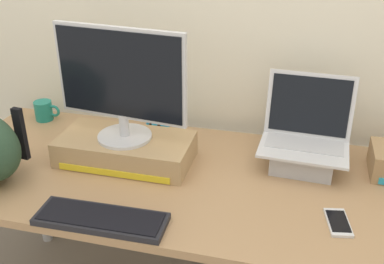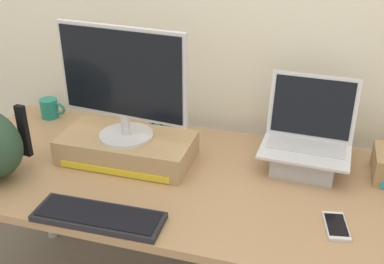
# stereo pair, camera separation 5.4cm
# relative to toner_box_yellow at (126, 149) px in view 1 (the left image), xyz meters

# --- Properties ---
(desk) EXTENTS (1.90, 0.78, 0.75)m
(desk) POSITION_rel_toner_box_yellow_xyz_m (0.27, -0.05, -0.12)
(desk) COLOR #A87F56
(desk) RESTS_ON ground
(toner_box_yellow) EXTENTS (0.50, 0.26, 0.10)m
(toner_box_yellow) POSITION_rel_toner_box_yellow_xyz_m (0.00, 0.00, 0.00)
(toner_box_yellow) COLOR tan
(toner_box_yellow) RESTS_ON desk
(desktop_monitor) EXTENTS (0.50, 0.20, 0.42)m
(desktop_monitor) POSITION_rel_toner_box_yellow_xyz_m (-0.00, -0.00, 0.27)
(desktop_monitor) COLOR silver
(desktop_monitor) RESTS_ON toner_box_yellow
(open_laptop) EXTENTS (0.33, 0.26, 0.33)m
(open_laptop) POSITION_rel_toner_box_yellow_xyz_m (0.65, 0.13, 0.02)
(open_laptop) COLOR #ADADB2
(open_laptop) RESTS_ON desk
(external_keyboard) EXTENTS (0.41, 0.14, 0.02)m
(external_keyboard) POSITION_rel_toner_box_yellow_xyz_m (0.06, -0.37, -0.04)
(external_keyboard) COLOR black
(external_keyboard) RESTS_ON desk
(coffee_mug) EXTENTS (0.12, 0.08, 0.09)m
(coffee_mug) POSITION_rel_toner_box_yellow_xyz_m (-0.49, 0.25, -0.00)
(coffee_mug) COLOR #1E7F70
(coffee_mug) RESTS_ON desk
(cell_phone) EXTENTS (0.09, 0.14, 0.01)m
(cell_phone) POSITION_rel_toner_box_yellow_xyz_m (0.78, -0.20, -0.04)
(cell_phone) COLOR silver
(cell_phone) RESTS_ON desk
(plush_toy) EXTENTS (0.10, 0.10, 0.10)m
(plush_toy) POSITION_rel_toner_box_yellow_xyz_m (0.05, 0.24, 0.00)
(plush_toy) COLOR #2393CC
(plush_toy) RESTS_ON desk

